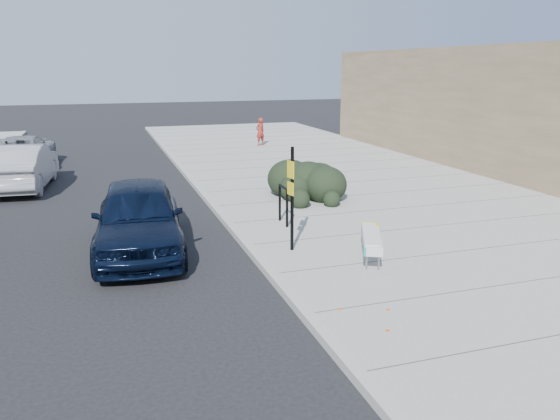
{
  "coord_description": "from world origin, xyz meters",
  "views": [
    {
      "loc": [
        -3.23,
        -10.17,
        4.34
      ],
      "look_at": [
        0.75,
        1.87,
        1.0
      ],
      "focal_mm": 35.0,
      "sensor_mm": 36.0,
      "label": 1
    }
  ],
  "objects_px": {
    "bike_rack": "(283,201)",
    "sedan_navy": "(139,217)",
    "bench": "(371,238)",
    "wagon_silver": "(22,166)",
    "suv_silver": "(24,151)",
    "sign_post": "(292,192)",
    "pedestrian": "(260,132)"
  },
  "relations": [
    {
      "from": "bike_rack",
      "to": "sedan_navy",
      "type": "height_order",
      "value": "sedan_navy"
    },
    {
      "from": "sign_post",
      "to": "sedan_navy",
      "type": "relative_size",
      "value": 0.49
    },
    {
      "from": "suv_silver",
      "to": "pedestrian",
      "type": "height_order",
      "value": "pedestrian"
    },
    {
      "from": "bench",
      "to": "sedan_navy",
      "type": "bearing_deg",
      "value": 176.46
    },
    {
      "from": "sedan_navy",
      "to": "wagon_silver",
      "type": "xyz_separation_m",
      "value": [
        -3.5,
        8.5,
        -0.03
      ]
    },
    {
      "from": "sedan_navy",
      "to": "bench",
      "type": "bearing_deg",
      "value": -23.46
    },
    {
      "from": "wagon_silver",
      "to": "pedestrian",
      "type": "height_order",
      "value": "wagon_silver"
    },
    {
      "from": "suv_silver",
      "to": "sign_post",
      "type": "bearing_deg",
      "value": 118.34
    },
    {
      "from": "sedan_navy",
      "to": "pedestrian",
      "type": "bearing_deg",
      "value": 68.61
    },
    {
      "from": "bike_rack",
      "to": "pedestrian",
      "type": "relative_size",
      "value": 0.71
    },
    {
      "from": "sedan_navy",
      "to": "suv_silver",
      "type": "xyz_separation_m",
      "value": [
        -4.01,
        13.5,
        -0.16
      ]
    },
    {
      "from": "sign_post",
      "to": "sedan_navy",
      "type": "xyz_separation_m",
      "value": [
        -3.35,
        1.5,
        -0.69
      ]
    },
    {
      "from": "bike_rack",
      "to": "suv_silver",
      "type": "distance_m",
      "value": 15.06
    },
    {
      "from": "wagon_silver",
      "to": "sign_post",
      "type": "bearing_deg",
      "value": 129.3
    },
    {
      "from": "bike_rack",
      "to": "sedan_navy",
      "type": "xyz_separation_m",
      "value": [
        -3.88,
        -0.67,
        0.07
      ]
    },
    {
      "from": "bike_rack",
      "to": "wagon_silver",
      "type": "xyz_separation_m",
      "value": [
        -7.38,
        7.83,
        0.04
      ]
    },
    {
      "from": "bench",
      "to": "wagon_silver",
      "type": "relative_size",
      "value": 0.38
    },
    {
      "from": "wagon_silver",
      "to": "suv_silver",
      "type": "xyz_separation_m",
      "value": [
        -0.51,
        5.0,
        -0.13
      ]
    },
    {
      "from": "pedestrian",
      "to": "wagon_silver",
      "type": "bearing_deg",
      "value": 10.21
    },
    {
      "from": "bench",
      "to": "wagon_silver",
      "type": "distance_m",
      "value": 13.89
    },
    {
      "from": "bike_rack",
      "to": "pedestrian",
      "type": "bearing_deg",
      "value": 77.23
    },
    {
      "from": "bike_rack",
      "to": "sign_post",
      "type": "distance_m",
      "value": 2.36
    },
    {
      "from": "bike_rack",
      "to": "sedan_navy",
      "type": "bearing_deg",
      "value": -169.06
    },
    {
      "from": "bench",
      "to": "wagon_silver",
      "type": "bearing_deg",
      "value": 151.47
    },
    {
      "from": "sedan_navy",
      "to": "wagon_silver",
      "type": "bearing_deg",
      "value": 116.88
    },
    {
      "from": "pedestrian",
      "to": "bench",
      "type": "bearing_deg",
      "value": 58.84
    },
    {
      "from": "sign_post",
      "to": "wagon_silver",
      "type": "height_order",
      "value": "sign_post"
    },
    {
      "from": "bike_rack",
      "to": "suv_silver",
      "type": "xyz_separation_m",
      "value": [
        -7.9,
        12.83,
        -0.09
      ]
    },
    {
      "from": "bench",
      "to": "pedestrian",
      "type": "distance_m",
      "value": 18.46
    },
    {
      "from": "wagon_silver",
      "to": "suv_silver",
      "type": "bearing_deg",
      "value": -79.29
    },
    {
      "from": "sign_post",
      "to": "suv_silver",
      "type": "height_order",
      "value": "sign_post"
    },
    {
      "from": "bench",
      "to": "sedan_navy",
      "type": "xyz_separation_m",
      "value": [
        -4.87,
        2.58,
        0.24
      ]
    }
  ]
}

